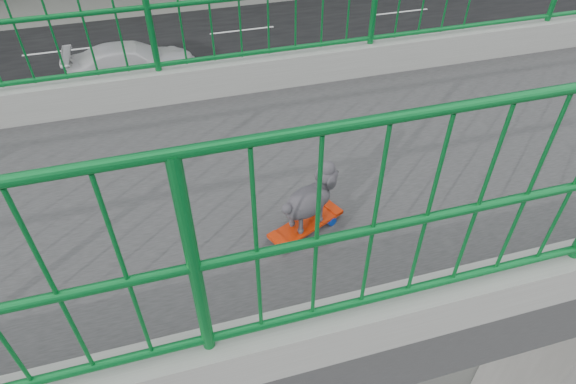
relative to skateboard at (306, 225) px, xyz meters
The scene contains 6 objects.
road 15.99m from the skateboard, 160.70° to the right, with size 18.00×90.00×0.02m, color black.
skateboard is the anchor object (origin of this frame).
poodle 0.22m from the skateboard, 113.89° to the left, with size 0.29×0.42×0.38m.
car_1 12.21m from the skateboard, 159.21° to the right, with size 1.46×4.18×1.38m, color silver.
car_2 15.29m from the skateboard, 158.49° to the right, with size 2.35×5.10×1.42m, color #A2A2A7.
car_3 17.43m from the skateboard, behind, with size 1.97×4.86×1.41m, color silver.
Camera 1 is at (2.69, 4.01, 9.32)m, focal length 30.51 mm.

